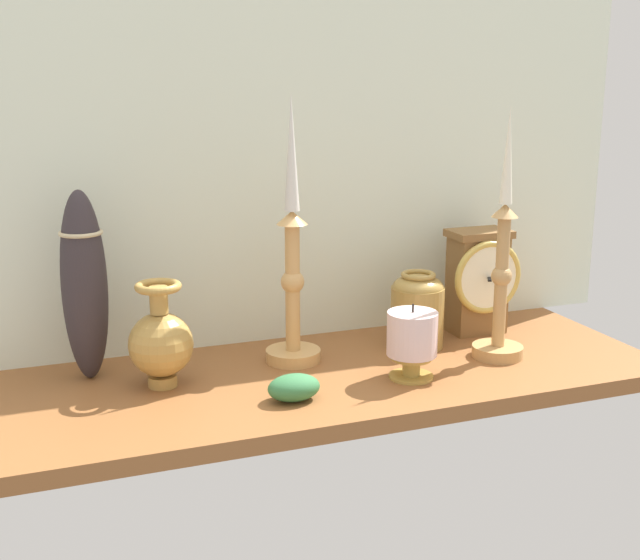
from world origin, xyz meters
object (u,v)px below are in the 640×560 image
candlestick_tall_left (292,273)px  brass_vase_bulbous (161,341)px  candlestick_tall_center (501,279)px  pillar_candle_front (412,340)px  brass_vase_jar (417,308)px  tall_ceramic_vase (84,285)px  mantel_clock (479,280)px

candlestick_tall_left → brass_vase_bulbous: size_ratio=2.67×
candlestick_tall_left → candlestick_tall_center: 31.49cm
pillar_candle_front → brass_vase_jar: bearing=60.0°
pillar_candle_front → tall_ceramic_vase: 46.74cm
brass_vase_bulbous → pillar_candle_front: brass_vase_bulbous is taller
candlestick_tall_left → tall_ceramic_vase: 29.76cm
brass_vase_bulbous → pillar_candle_front: (34.01, -9.34, -0.90)cm
candlestick_tall_center → pillar_candle_front: (-16.49, -3.40, -6.71)cm
candlestick_tall_left → tall_ceramic_vase: bearing=173.4°
candlestick_tall_center → tall_ceramic_vase: size_ratio=1.40×
candlestick_tall_left → pillar_candle_front: (13.55, -12.74, -8.06)cm
brass_vase_bulbous → pillar_candle_front: bearing=-15.4°
mantel_clock → pillar_candle_front: bearing=-142.6°
brass_vase_bulbous → brass_vase_jar: (41.11, 2.95, -0.27)cm
candlestick_tall_left → tall_ceramic_vase: size_ratio=1.47×
candlestick_tall_center → tall_ceramic_vase: 60.97cm
brass_vase_jar → pillar_candle_front: size_ratio=1.11×
mantel_clock → candlestick_tall_left: 33.93cm
mantel_clock → pillar_candle_front: mantel_clock is taller
mantel_clock → brass_vase_jar: 13.47cm
candlestick_tall_center → tall_ceramic_vase: (-59.60, 12.78, 1.34)cm
tall_ceramic_vase → candlestick_tall_center: bearing=-12.1°
brass_vase_bulbous → brass_vase_jar: bearing=4.1°
candlestick_tall_center → brass_vase_bulbous: (-50.50, 5.94, -5.81)cm
candlestick_tall_center → brass_vase_jar: size_ratio=3.13×
mantel_clock → candlestick_tall_center: (-3.47, -11.84, 3.33)cm
brass_vase_bulbous → tall_ceramic_vase: 13.45cm
pillar_candle_front → tall_ceramic_vase: size_ratio=0.40×
pillar_candle_front → tall_ceramic_vase: bearing=159.4°
tall_ceramic_vase → brass_vase_bulbous: bearing=-36.9°
candlestick_tall_left → pillar_candle_front: size_ratio=3.64×
brass_vase_jar → pillar_candle_front: (-7.11, -12.29, -0.63)cm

